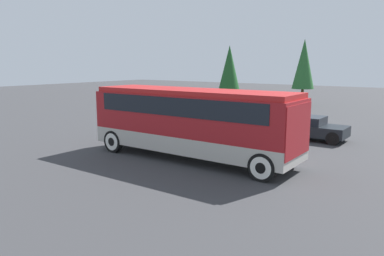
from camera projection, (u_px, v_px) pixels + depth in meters
The scene contains 7 objects.
ground_plane at pixel (192, 159), 17.03m from camera, with size 120.00×120.00×0.00m, color #38383A.
tour_bus at pixel (194, 118), 16.65m from camera, with size 9.79×2.70×3.15m.
parked_car_near at pixel (185, 123), 22.98m from camera, with size 4.75×1.93×1.32m.
parked_car_mid at pixel (211, 119), 24.83m from camera, with size 4.29×1.78×1.27m.
parked_car_far at pixel (305, 127), 21.44m from camera, with size 4.55×1.93×1.32m.
tree_center at pixel (229, 68), 38.60m from camera, with size 2.25×2.25×6.12m.
tree_right at pixel (304, 64), 37.70m from camera, with size 2.20×2.20×6.71m.
Camera 1 is at (9.68, -13.41, 4.29)m, focal length 35.00 mm.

